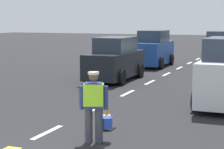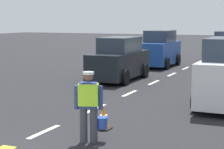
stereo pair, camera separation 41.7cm
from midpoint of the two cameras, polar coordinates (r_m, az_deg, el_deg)
The scene contains 7 objects.
ground_plane at distance 27.75m, azimuth 10.40°, elevation 1.63°, with size 96.00×96.00×0.00m, color black.
lane_center_line at distance 31.85m, azimuth 11.94°, elevation 2.37°, with size 0.14×46.40×0.01m.
road_worker at distance 9.55m, azimuth -3.66°, elevation -4.03°, with size 0.70×0.53×1.67m.
traffic_cone_near at distance 10.81m, azimuth -1.83°, elevation -6.02°, with size 0.36×0.36×0.62m.
car_oncoming_second at distance 25.17m, azimuth 5.25°, elevation 3.44°, with size 1.87×3.98×2.19m.
car_outgoing_far at distance 30.33m, azimuth 14.28°, elevation 3.81°, with size 1.97×4.23×2.02m.
car_oncoming_lead at distance 19.40m, azimuth -0.18°, elevation 1.98°, with size 1.86×4.18×2.03m.
Camera 1 is at (5.35, -6.12, 2.87)m, focal length 66.01 mm.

